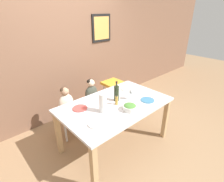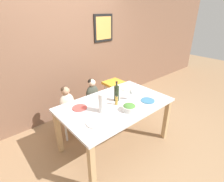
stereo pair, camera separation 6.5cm
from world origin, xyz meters
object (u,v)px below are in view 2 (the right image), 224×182
at_px(person_child_left, 66,99).
at_px(dinner_plate_back_left, 80,108).
at_px(dinner_plate_front_right, 148,101).
at_px(chair_right_highchair, 114,89).
at_px(chair_far_left, 68,114).
at_px(chair_far_center, 93,105).
at_px(wine_glass_near, 132,92).
at_px(paper_towel_roll, 102,103).
at_px(dinner_plate_front_left, 95,123).
at_px(salad_bowl_large, 129,107).
at_px(dinner_plate_back_right, 128,89).
at_px(person_child_center, 92,91).
at_px(wine_bottle, 117,93).

distance_m(person_child_left, dinner_plate_back_left, 0.51).
bearing_deg(dinner_plate_back_left, dinner_plate_front_right, -28.81).
bearing_deg(chair_right_highchair, dinner_plate_back_left, -155.22).
height_order(chair_far_left, person_child_left, person_child_left).
height_order(chair_far_center, person_child_left, person_child_left).
relative_size(chair_far_left, wine_glass_near, 2.67).
xyz_separation_m(chair_far_center, paper_towel_roll, (-0.37, -0.78, 0.51)).
bearing_deg(paper_towel_roll, dinner_plate_front_right, -17.12).
xyz_separation_m(wine_glass_near, dinner_plate_front_left, (-0.81, -0.14, -0.12)).
distance_m(person_child_left, salad_bowl_large, 1.11).
height_order(person_child_left, dinner_plate_back_right, person_child_left).
relative_size(person_child_center, wine_glass_near, 2.53).
bearing_deg(dinner_plate_back_left, chair_far_center, 41.69).
xyz_separation_m(salad_bowl_large, dinner_plate_back_right, (0.48, 0.50, -0.04)).
xyz_separation_m(person_child_center, wine_bottle, (-0.01, -0.68, 0.20)).
height_order(chair_right_highchair, person_child_center, person_child_center).
bearing_deg(salad_bowl_large, chair_far_center, 85.80).
distance_m(paper_towel_roll, dinner_plate_front_left, 0.33).
relative_size(wine_bottle, salad_bowl_large, 1.59).
relative_size(person_child_center, wine_bottle, 1.41).
relative_size(chair_right_highchair, dinner_plate_back_left, 3.48).
bearing_deg(wine_glass_near, wine_bottle, 146.75).
relative_size(person_child_center, dinner_plate_back_right, 2.14).
xyz_separation_m(person_child_left, dinner_plate_back_right, (0.93, -0.50, 0.08)).
height_order(chair_right_highchair, salad_bowl_large, salad_bowl_large).
height_order(person_child_left, wine_bottle, wine_bottle).
relative_size(wine_bottle, dinner_plate_back_right, 1.51).
height_order(dinner_plate_back_left, dinner_plate_front_right, same).
xyz_separation_m(chair_far_left, dinner_plate_back_left, (-0.05, -0.50, 0.38)).
bearing_deg(person_child_left, person_child_center, 0.00).
xyz_separation_m(person_child_left, salad_bowl_large, (0.44, -1.01, 0.12)).
height_order(person_child_left, dinner_plate_front_left, person_child_left).
bearing_deg(dinner_plate_front_left, chair_far_center, 56.65).
bearing_deg(dinner_plate_front_left, paper_towel_roll, 32.91).
bearing_deg(person_child_center, chair_right_highchair, -0.09).
distance_m(dinner_plate_front_left, dinner_plate_back_right, 1.12).
height_order(person_child_left, paper_towel_roll, paper_towel_roll).
bearing_deg(dinner_plate_back_right, wine_bottle, -157.54).
distance_m(wine_glass_near, salad_bowl_large, 0.33).
relative_size(wine_bottle, dinner_plate_front_right, 1.51).
distance_m(paper_towel_roll, dinner_plate_back_right, 0.84).
xyz_separation_m(chair_right_highchair, dinner_plate_front_left, (-1.15, -0.95, 0.21)).
xyz_separation_m(salad_bowl_large, dinner_plate_back_left, (-0.49, 0.50, -0.04)).
bearing_deg(salad_bowl_large, chair_far_left, 113.86).
distance_m(dinner_plate_front_left, dinner_plate_back_left, 0.45).
bearing_deg(wine_bottle, salad_bowl_large, -100.26).
relative_size(person_child_left, wine_bottle, 1.41).
relative_size(wine_glass_near, dinner_plate_front_left, 0.85).
bearing_deg(dinner_plate_front_right, salad_bowl_large, -179.38).
bearing_deg(person_child_left, wine_bottle, -53.30).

